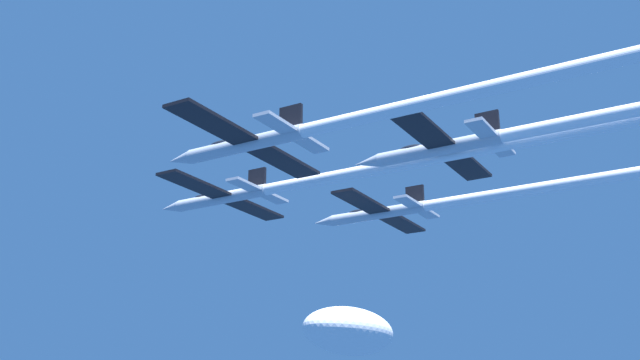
# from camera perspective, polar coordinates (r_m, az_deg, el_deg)

# --- Properties ---
(jet_lead) EXTENTS (16.42, 57.96, 2.72)m
(jet_lead) POSITION_cam_1_polar(r_m,az_deg,el_deg) (60.99, 5.48, 1.10)
(jet_lead) COLOR #B2BAC6
(jet_left_wing) EXTENTS (16.42, 67.19, 2.72)m
(jet_left_wing) POSITION_cam_1_polar(r_m,az_deg,el_deg) (46.49, 16.57, 7.63)
(jet_left_wing) COLOR #B2BAC6
(jet_right_wing) EXTENTS (16.42, 56.20, 2.72)m
(jet_right_wing) POSITION_cam_1_polar(r_m,az_deg,el_deg) (67.84, 17.12, -0.47)
(jet_right_wing) COLOR #B2BAC6
(cloud_wispy) EXTENTS (21.12, 11.62, 7.39)m
(cloud_wispy) POSITION_cam_1_polar(r_m,az_deg,el_deg) (119.94, 2.26, -11.53)
(cloud_wispy) COLOR white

